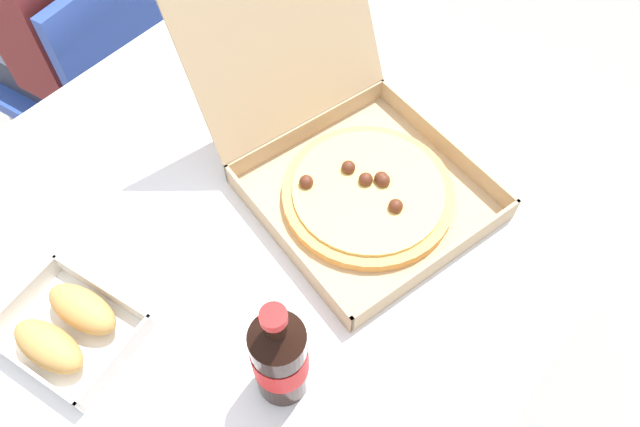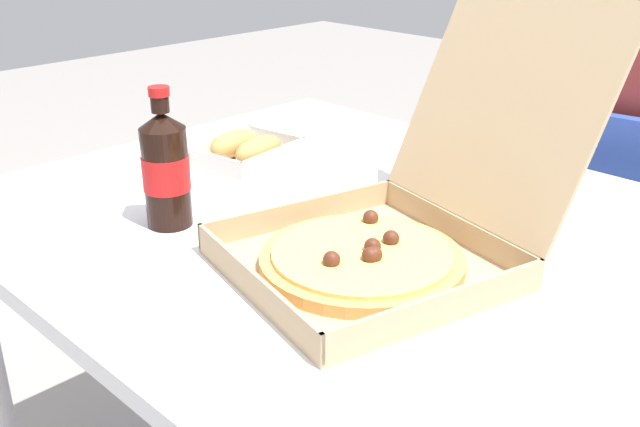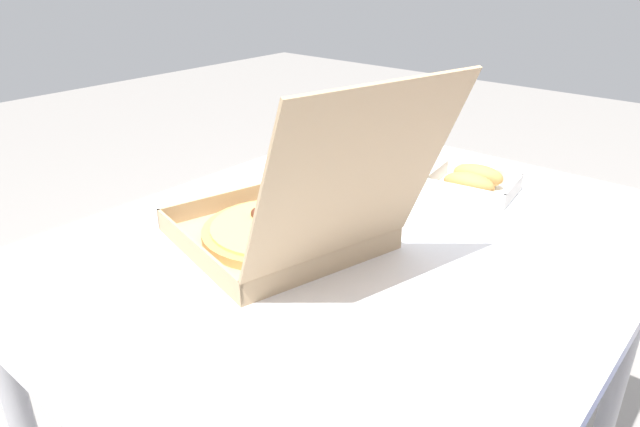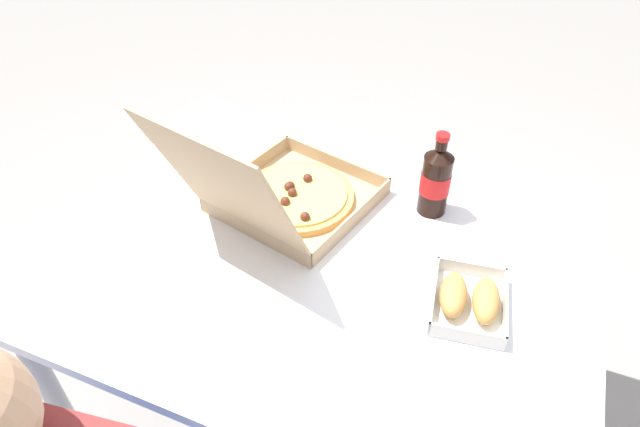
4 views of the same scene
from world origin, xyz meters
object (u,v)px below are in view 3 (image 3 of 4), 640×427
object	(u,v)px
pizza_box_open	(288,223)
paper_menu	(401,158)
cola_bottle	(340,144)
bread_side_box	(473,182)

from	to	relation	value
pizza_box_open	paper_menu	bearing A→B (deg)	-168.43
cola_bottle	paper_menu	size ratio (longest dim) A/B	1.07
paper_menu	bread_side_box	bearing A→B (deg)	42.05
pizza_box_open	cola_bottle	xyz separation A→B (m)	(-0.34, -0.14, 0.04)
cola_bottle	pizza_box_open	bearing A→B (deg)	23.15
bread_side_box	cola_bottle	size ratio (longest dim) A/B	0.93
pizza_box_open	bread_side_box	xyz separation A→B (m)	(-0.48, 0.14, -0.03)
pizza_box_open	bread_side_box	bearing A→B (deg)	163.96
bread_side_box	paper_menu	size ratio (longest dim) A/B	1.00
bread_side_box	paper_menu	distance (m)	0.27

